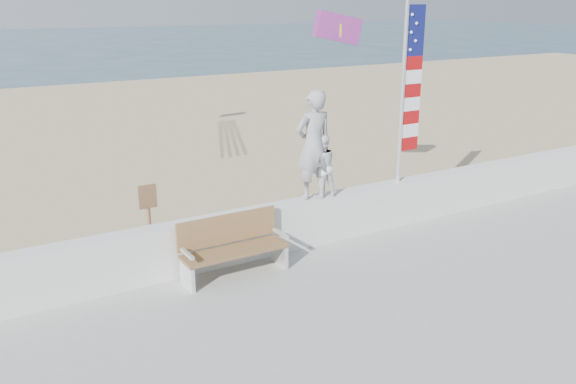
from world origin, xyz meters
name	(u,v)px	position (x,y,z in m)	size (l,w,h in m)	color
ground	(336,305)	(0.00, 0.00, 0.00)	(220.00, 220.00, 0.00)	#2C4859
sand	(148,172)	(0.00, 9.00, 0.04)	(90.00, 40.00, 0.08)	tan
seawall	(273,229)	(0.00, 2.00, 0.63)	(30.00, 0.35, 0.90)	silver
adult	(313,145)	(0.86, 2.00, 2.08)	(0.73, 0.48, 2.00)	gray
child	(322,166)	(1.04, 2.00, 1.67)	(0.57, 0.44, 1.17)	white
bench	(232,245)	(-1.04, 1.55, 0.69)	(1.80, 0.57, 1.00)	brown
flag	(408,86)	(3.03, 2.00, 2.99)	(0.50, 0.08, 3.50)	white
parafoil_kite	(338,28)	(2.52, 3.63, 4.03)	(1.07, 0.49, 0.71)	red
sign	(149,217)	(-1.99, 2.90, 0.94)	(0.32, 0.07, 1.46)	#8A6242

